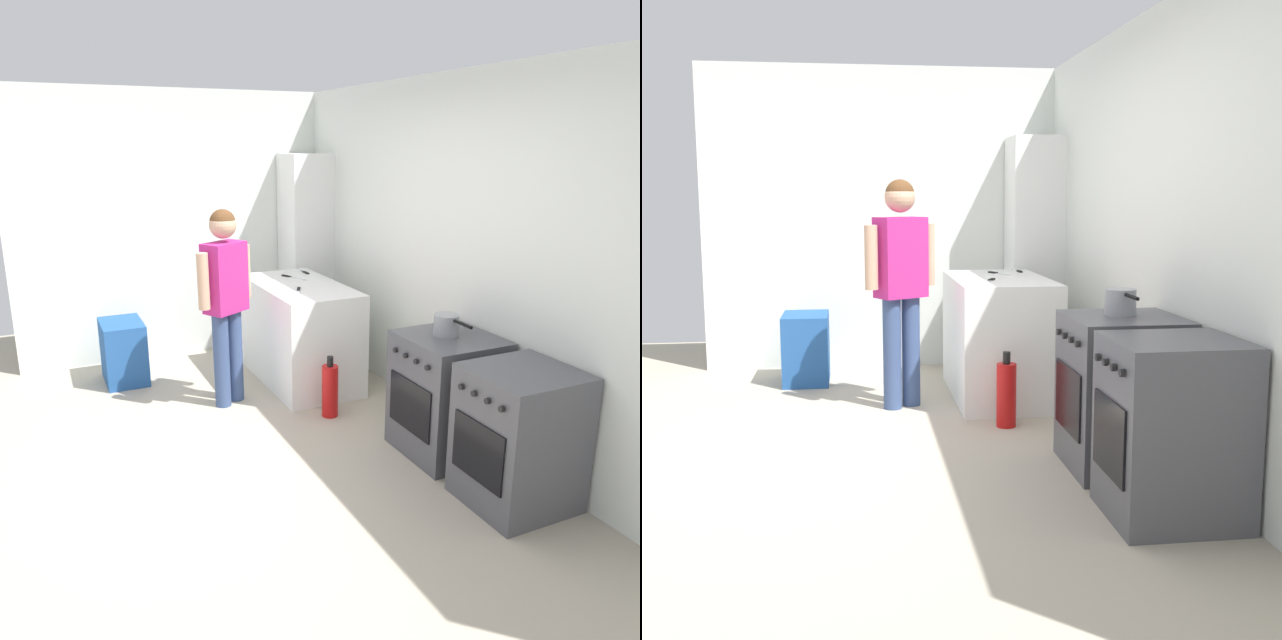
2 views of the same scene
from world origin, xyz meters
The scene contains 15 objects.
ground_plane centered at (0.00, 0.00, 0.00)m, with size 8.00×8.00×0.00m, color #ADA38E.
back_wall centered at (0.00, 1.95, 1.30)m, with size 6.00×0.10×2.60m, color silver.
side_wall_left centered at (-2.60, 0.40, 1.30)m, with size 0.10×3.10×2.60m, color silver.
counter_unit centered at (-1.35, 1.20, 0.45)m, with size 1.30×0.70×0.90m, color white.
oven_left centered at (0.35, 1.58, 0.43)m, with size 0.64×0.62×0.85m.
oven_right centered at (1.06, 1.58, 0.43)m, with size 0.58×0.62×0.85m.
pot centered at (0.31, 1.57, 0.92)m, with size 0.35×0.17×0.15m.
knife_bread centered at (-1.06, 1.06, 0.90)m, with size 0.33×0.18×0.01m.
knife_chef centered at (-1.61, 1.25, 0.90)m, with size 0.30×0.14×0.01m.
knife_carving centered at (-1.85, 1.44, 0.90)m, with size 0.33×0.04×0.01m.
person centered at (-1.12, 0.45, 0.96)m, with size 0.34×0.51×1.61m.
fire_extinguisher centered at (-0.52, 1.10, 0.22)m, with size 0.13×0.13×0.50m.
recycling_crate_lower centered at (-2.00, -0.27, 0.14)m, with size 0.52×0.36×0.28m, color #235193.
recycling_crate_upper centered at (-2.00, -0.27, 0.42)m, with size 0.52×0.36×0.28m, color #235193.
larder_cabinet centered at (-2.30, 1.68, 1.00)m, with size 0.48×0.44×2.00m, color white.
Camera 1 is at (3.61, -0.92, 2.12)m, focal length 35.00 mm.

